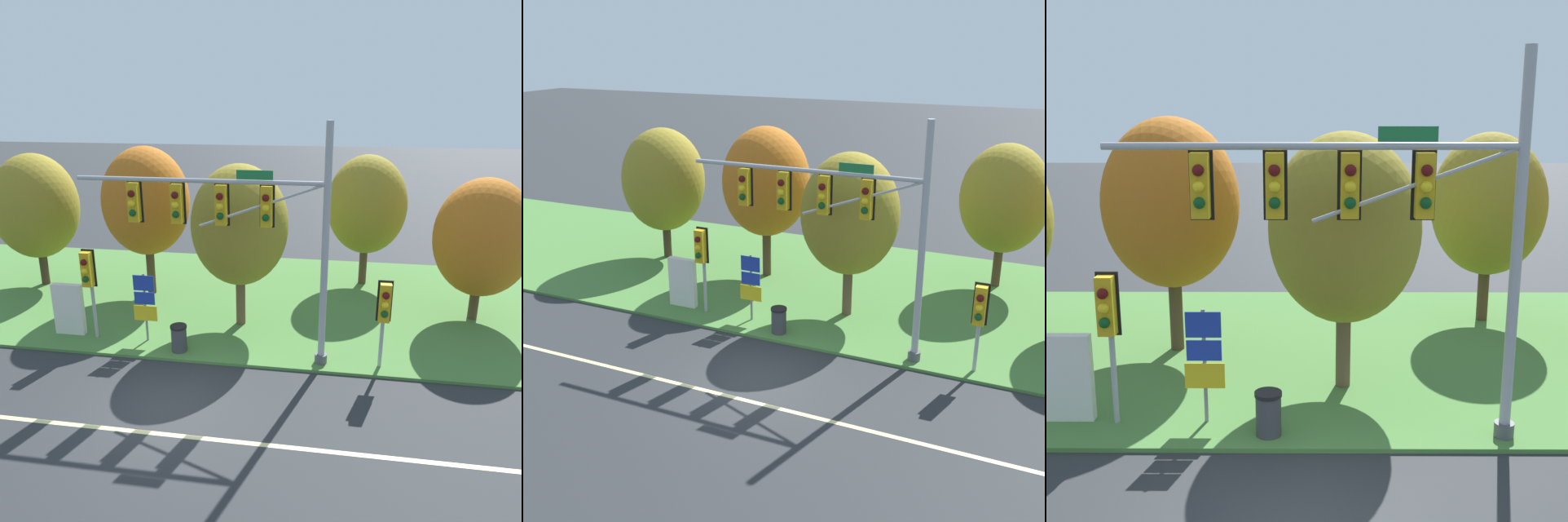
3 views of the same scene
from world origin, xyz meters
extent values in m
cube|color=#477A38|center=(0.00, 8.25, 0.05)|extent=(48.00, 11.50, 0.10)
cylinder|color=#9EA0A5|center=(4.02, 3.04, 3.90)|extent=(0.22, 0.22, 7.61)
cylinder|color=#4C4C51|center=(4.02, 3.04, 0.25)|extent=(0.40, 0.40, 0.30)
cylinder|color=#9EA0A5|center=(0.13, 3.04, 5.91)|extent=(7.80, 0.14, 0.14)
cylinder|color=#9EA0A5|center=(2.08, 3.04, 5.21)|extent=(3.92, 0.08, 1.48)
cube|color=gold|center=(2.23, 3.04, 5.18)|extent=(0.34, 0.28, 1.22)
cube|color=black|center=(2.23, 3.20, 5.18)|extent=(0.46, 0.04, 1.34)
sphere|color=#4C0C0C|center=(2.23, 2.86, 5.48)|extent=(0.22, 0.22, 0.22)
sphere|color=yellow|center=(2.23, 2.86, 5.18)|extent=(0.22, 0.22, 0.22)
sphere|color=#0C4219|center=(2.23, 2.86, 4.88)|extent=(0.22, 0.22, 0.22)
cube|color=gold|center=(0.83, 3.04, 5.18)|extent=(0.34, 0.28, 1.22)
cube|color=black|center=(0.83, 3.20, 5.18)|extent=(0.46, 0.04, 1.34)
sphere|color=#4C0C0C|center=(0.83, 2.86, 5.48)|extent=(0.22, 0.22, 0.22)
sphere|color=yellow|center=(0.83, 2.86, 5.18)|extent=(0.22, 0.22, 0.22)
sphere|color=#0C4219|center=(0.83, 2.86, 4.88)|extent=(0.22, 0.22, 0.22)
cube|color=gold|center=(-0.57, 3.04, 5.18)|extent=(0.34, 0.28, 1.22)
cube|color=black|center=(-0.57, 3.20, 5.18)|extent=(0.46, 0.04, 1.34)
sphere|color=#4C0C0C|center=(-0.57, 2.86, 5.48)|extent=(0.22, 0.22, 0.22)
sphere|color=yellow|center=(-0.57, 2.86, 5.18)|extent=(0.22, 0.22, 0.22)
sphere|color=#0C4219|center=(-0.57, 2.86, 4.88)|extent=(0.22, 0.22, 0.22)
cube|color=gold|center=(-1.97, 3.04, 5.18)|extent=(0.34, 0.28, 1.22)
cube|color=black|center=(-1.97, 3.20, 5.18)|extent=(0.46, 0.04, 1.34)
sphere|color=#4C0C0C|center=(-1.97, 2.86, 5.48)|extent=(0.22, 0.22, 0.22)
sphere|color=yellow|center=(-1.97, 2.86, 5.18)|extent=(0.22, 0.22, 0.22)
sphere|color=#0C4219|center=(-1.97, 2.86, 4.88)|extent=(0.22, 0.22, 0.22)
cube|color=#196B33|center=(1.88, 2.99, 6.13)|extent=(1.10, 0.04, 0.28)
cylinder|color=#9EA0A5|center=(-4.02, 3.63, 1.69)|extent=(0.12, 0.12, 3.19)
cube|color=gold|center=(-4.02, 3.43, 2.73)|extent=(0.34, 0.28, 1.22)
cube|color=black|center=(-4.02, 3.59, 2.73)|extent=(0.46, 0.04, 1.34)
sphere|color=#4C0C0C|center=(-4.02, 3.25, 3.03)|extent=(0.22, 0.22, 0.22)
sphere|color=yellow|center=(-4.02, 3.25, 2.73)|extent=(0.22, 0.22, 0.22)
sphere|color=#0C4219|center=(-4.02, 3.25, 2.43)|extent=(0.22, 0.22, 0.22)
cylinder|color=slate|center=(-2.12, 3.66, 1.34)|extent=(0.08, 0.08, 2.49)
cube|color=#193399|center=(-2.12, 3.63, 2.26)|extent=(0.74, 0.03, 0.55)
cube|color=#193399|center=(-2.12, 3.63, 1.71)|extent=(0.73, 0.03, 0.45)
cube|color=gold|center=(-2.12, 3.63, 1.15)|extent=(0.84, 0.03, 0.55)
cylinder|color=#4C3823|center=(-3.61, 8.08, 1.64)|extent=(0.36, 0.36, 3.08)
ellipsoid|color=#B76019|center=(-3.61, 8.08, 4.18)|extent=(3.63, 3.63, 4.54)
cylinder|color=brown|center=(0.87, 5.58, 1.54)|extent=(0.35, 0.35, 2.87)
ellipsoid|color=olive|center=(0.87, 5.58, 3.94)|extent=(3.51, 3.51, 4.39)
cylinder|color=#4C3823|center=(5.54, 10.79, 1.46)|extent=(0.35, 0.35, 2.73)
ellipsoid|color=olive|center=(5.54, 10.79, 3.79)|extent=(3.50, 3.50, 4.37)
cube|color=silver|center=(-5.07, 3.75, 1.05)|extent=(1.10, 0.24, 1.90)
cube|color=#4C4C51|center=(-5.47, 3.75, 0.15)|extent=(0.10, 0.20, 0.10)
cube|color=#4C4C51|center=(-4.67, 3.75, 0.15)|extent=(0.10, 0.20, 0.10)
cylinder|color=#38383D|center=(-0.76, 3.08, 0.53)|extent=(0.52, 0.52, 0.85)
cylinder|color=black|center=(-0.76, 3.08, 0.99)|extent=(0.56, 0.56, 0.08)
camera|label=1|loc=(4.46, -11.79, 8.33)|focal=35.00mm
camera|label=2|loc=(7.89, -15.70, 10.08)|focal=45.00mm
camera|label=3|loc=(0.10, -9.15, 6.50)|focal=45.00mm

